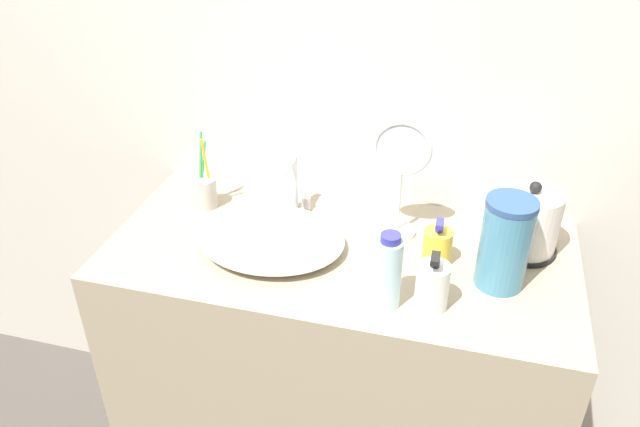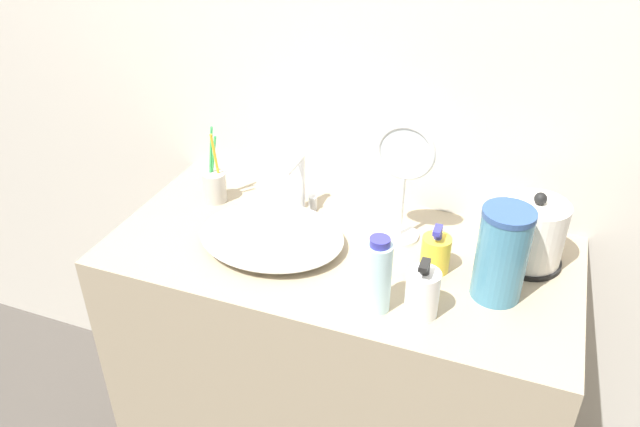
{
  "view_description": "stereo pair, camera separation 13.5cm",
  "coord_description": "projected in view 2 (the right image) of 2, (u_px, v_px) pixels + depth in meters",
  "views": [
    {
      "loc": [
        0.29,
        -0.99,
        1.84
      ],
      "look_at": [
        -0.05,
        0.28,
        1.02
      ],
      "focal_mm": 35.0,
      "sensor_mm": 36.0,
      "label": 1
    },
    {
      "loc": [
        0.42,
        -0.95,
        1.84
      ],
      "look_at": [
        -0.05,
        0.28,
        1.02
      ],
      "focal_mm": 35.0,
      "sensor_mm": 36.0,
      "label": 2
    }
  ],
  "objects": [
    {
      "name": "shampoo_bottle",
      "position": [
        378.0,
        276.0,
        1.36
      ],
      "size": [
        0.06,
        0.06,
        0.19
      ],
      "color": "silver",
      "rests_on": "vanity_counter"
    },
    {
      "name": "electric_kettle",
      "position": [
        532.0,
        236.0,
        1.51
      ],
      "size": [
        0.16,
        0.16,
        0.2
      ],
      "color": "black",
      "rests_on": "vanity_counter"
    },
    {
      "name": "mouthwash_bottle",
      "position": [
        422.0,
        293.0,
        1.36
      ],
      "size": [
        0.07,
        0.07,
        0.15
      ],
      "color": "white",
      "rests_on": "vanity_counter"
    },
    {
      "name": "vanity_counter",
      "position": [
        336.0,
        377.0,
        1.84
      ],
      "size": [
        1.19,
        0.57,
        0.92
      ],
      "color": "gray",
      "rests_on": "ground_plane"
    },
    {
      "name": "faucet",
      "position": [
        301.0,
        182.0,
        1.72
      ],
      "size": [
        0.06,
        0.11,
        0.16
      ],
      "color": "silver",
      "rests_on": "vanity_counter"
    },
    {
      "name": "sink_basin",
      "position": [
        272.0,
        235.0,
        1.6
      ],
      "size": [
        0.38,
        0.31,
        0.06
      ],
      "color": "white",
      "rests_on": "vanity_counter"
    },
    {
      "name": "toothbrush_cup",
      "position": [
        215.0,
        185.0,
        1.78
      ],
      "size": [
        0.06,
        0.06,
        0.22
      ],
      "color": "#B7B2A8",
      "rests_on": "vanity_counter"
    },
    {
      "name": "wall_back",
      "position": [
        379.0,
        68.0,
        1.63
      ],
      "size": [
        6.0,
        0.04,
        2.6
      ],
      "color": "beige",
      "rests_on": "ground_plane"
    },
    {
      "name": "vanity_mirror",
      "position": [
        404.0,
        176.0,
        1.55
      ],
      "size": [
        0.15,
        0.1,
        0.32
      ],
      "color": "silver",
      "rests_on": "vanity_counter"
    },
    {
      "name": "lotion_bottle",
      "position": [
        436.0,
        253.0,
        1.5
      ],
      "size": [
        0.07,
        0.07,
        0.13
      ],
      "color": "gold",
      "rests_on": "vanity_counter"
    },
    {
      "name": "water_pitcher",
      "position": [
        502.0,
        254.0,
        1.39
      ],
      "size": [
        0.12,
        0.12,
        0.23
      ],
      "color": "teal",
      "rests_on": "vanity_counter"
    }
  ]
}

